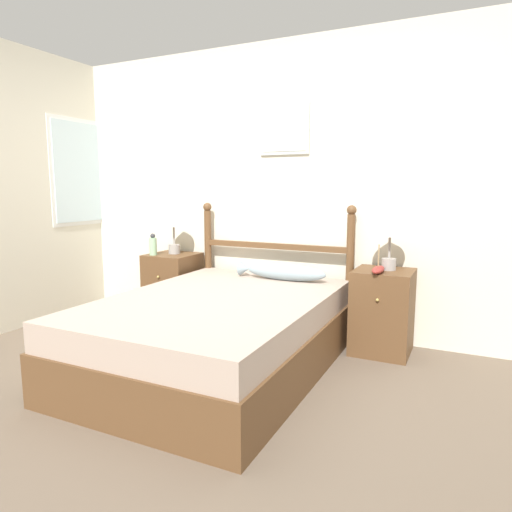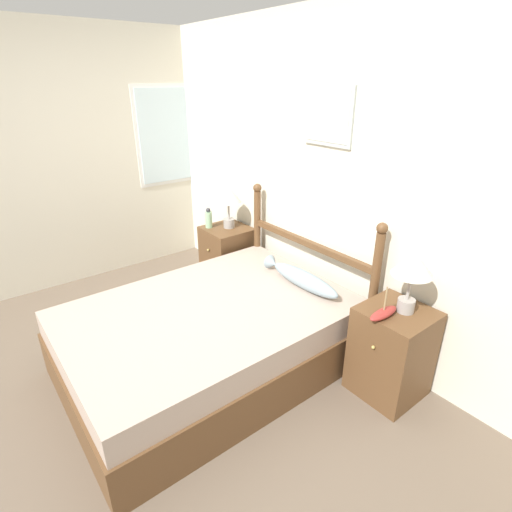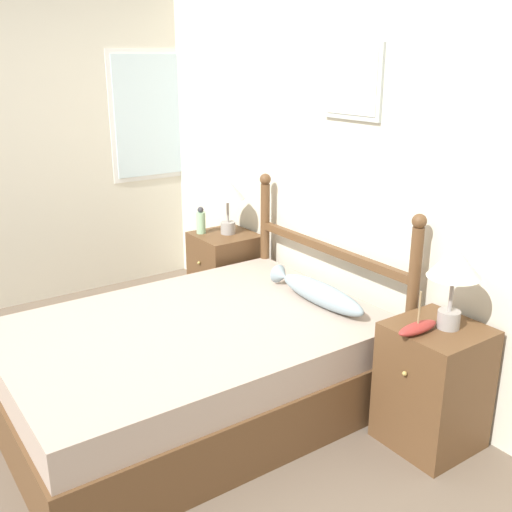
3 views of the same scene
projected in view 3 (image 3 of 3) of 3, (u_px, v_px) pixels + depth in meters
The scene contains 11 objects.
ground_plane at pixel (91, 440), 3.17m from camera, with size 16.00×16.00×0.00m, color brown.
wall_back at pixel (344, 167), 3.70m from camera, with size 6.40×0.08×2.55m.
bed at pixel (194, 366), 3.39m from camera, with size 1.44×2.06×0.53m.
headboard at pixel (328, 269), 3.82m from camera, with size 1.46×0.08×1.15m.
nightstand_left at pixel (225, 275), 4.60m from camera, with size 0.44×0.46×0.66m.
nightstand_right at pixel (433, 386), 3.06m from camera, with size 0.44×0.46×0.66m.
table_lamp_left at pixel (227, 193), 4.41m from camera, with size 0.26×0.26×0.42m.
table_lamp_right at pixel (454, 268), 2.85m from camera, with size 0.26×0.26×0.42m.
bottle at pixel (201, 221), 4.49m from camera, with size 0.07×0.07×0.20m.
model_boat at pixel (418, 328), 2.88m from camera, with size 0.08×0.25×0.21m.
fish_pillow at pixel (318, 292), 3.56m from camera, with size 0.78×0.14×0.14m.
Camera 3 is at (2.71, -0.83, 1.93)m, focal length 42.00 mm.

